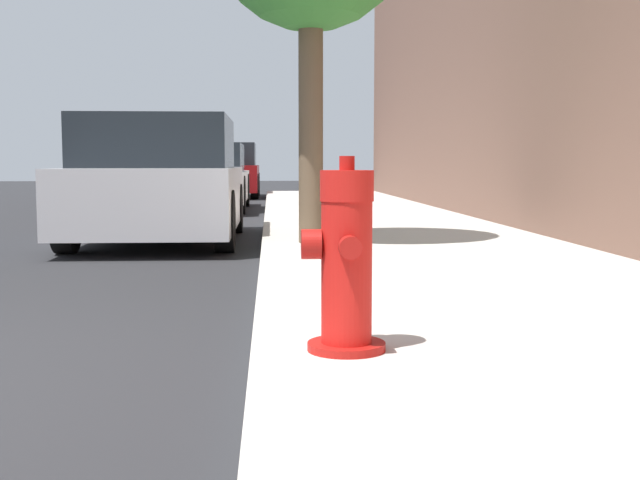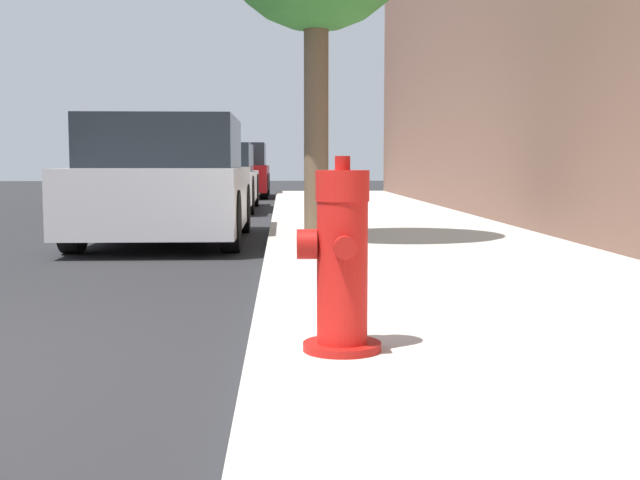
{
  "view_description": "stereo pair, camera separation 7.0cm",
  "coord_description": "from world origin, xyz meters",
  "px_view_note": "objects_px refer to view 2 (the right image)",
  "views": [
    {
      "loc": [
        2.01,
        -3.18,
        0.93
      ],
      "look_at": [
        2.29,
        1.35,
        0.5
      ],
      "focal_mm": 45.0,
      "sensor_mm": 36.0,
      "label": 1
    },
    {
      "loc": [
        2.08,
        -3.18,
        0.93
      ],
      "look_at": [
        2.29,
        1.35,
        0.5
      ],
      "focal_mm": 45.0,
      "sensor_mm": 36.0,
      "label": 2
    }
  ],
  "objects_px": {
    "parked_car_far": "(235,172)",
    "fire_hydrant": "(341,263)",
    "parked_car_near": "(167,183)",
    "parked_car_mid": "(211,178)"
  },
  "relations": [
    {
      "from": "parked_car_mid",
      "to": "fire_hydrant",
      "type": "bearing_deg",
      "value": -82.55
    },
    {
      "from": "parked_car_mid",
      "to": "parked_car_far",
      "type": "relative_size",
      "value": 1.14
    },
    {
      "from": "parked_car_near",
      "to": "parked_car_far",
      "type": "distance_m",
      "value": 12.56
    },
    {
      "from": "parked_car_near",
      "to": "fire_hydrant",
      "type": "bearing_deg",
      "value": -75.53
    },
    {
      "from": "fire_hydrant",
      "to": "parked_car_near",
      "type": "distance_m",
      "value": 6.44
    },
    {
      "from": "fire_hydrant",
      "to": "parked_car_far",
      "type": "xyz_separation_m",
      "value": [
        -1.55,
        18.79,
        0.2
      ]
    },
    {
      "from": "parked_car_mid",
      "to": "parked_car_far",
      "type": "distance_m",
      "value": 6.1
    },
    {
      "from": "parked_car_far",
      "to": "fire_hydrant",
      "type": "bearing_deg",
      "value": -85.29
    },
    {
      "from": "parked_car_far",
      "to": "parked_car_near",
      "type": "bearing_deg",
      "value": -90.28
    },
    {
      "from": "parked_car_near",
      "to": "parked_car_mid",
      "type": "relative_size",
      "value": 0.89
    }
  ]
}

